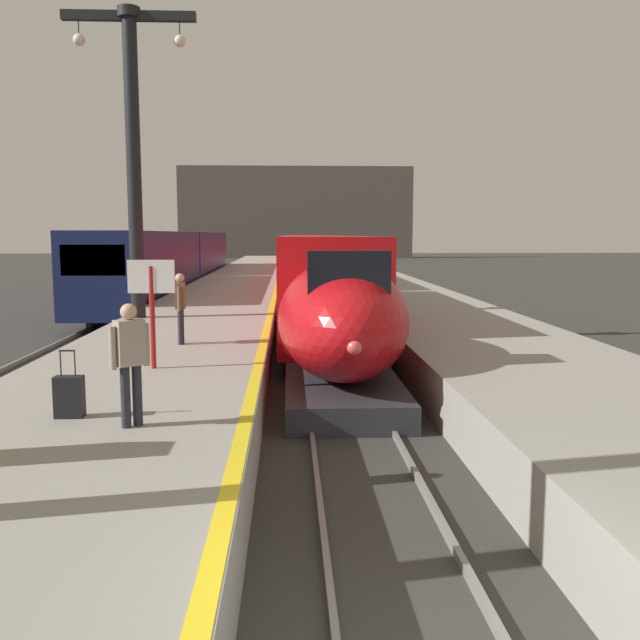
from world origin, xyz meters
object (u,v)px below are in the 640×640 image
Objects in this scene: station_column_mid at (133,135)px; departure_info_board at (152,292)px; highspeed_train_main at (305,258)px; passenger_mid_platform at (180,303)px; regional_train_adjacent at (176,259)px; passenger_near_edge at (130,355)px; rolling_suitcase at (69,397)px.

departure_info_board is at bearing -75.96° from station_column_mid.
highspeed_train_main is 44.10× the size of passenger_mid_platform.
regional_train_adjacent reaches higher than passenger_mid_platform.
regional_train_adjacent is at bearing 98.29° from departure_info_board.
highspeed_train_main reaches higher than departure_info_board.
highspeed_train_main is at bearing 85.18° from passenger_near_edge.
departure_info_board is (-0.51, 4.14, 0.52)m from passenger_near_edge.
station_column_mid is 7.42m from passenger_mid_platform.
departure_info_board is (-0.07, -2.99, 0.52)m from passenger_mid_platform.
regional_train_adjacent is at bearing 95.95° from station_column_mid.
regional_train_adjacent is 3.91× the size of station_column_mid.
regional_train_adjacent is 29.78m from departure_info_board.
passenger_mid_platform is at bearing 85.09° from rolling_suitcase.
passenger_near_edge is at bearing -27.29° from rolling_suitcase.
regional_train_adjacent reaches higher than rolling_suitcase.
regional_train_adjacent is 33.95m from passenger_near_edge.
passenger_near_edge is 0.80× the size of departure_info_board.
regional_train_adjacent reaches higher than departure_info_board.
departure_info_board is at bearing 97.01° from passenger_near_edge.
departure_info_board is (0.49, 3.62, 1.20)m from rolling_suitcase.
passenger_near_edge and passenger_mid_platform have the same top height.
passenger_mid_platform is 0.80× the size of departure_info_board.
rolling_suitcase is 0.46× the size of departure_info_board.
station_column_mid is 13.58m from passenger_near_edge.
passenger_mid_platform is (4.37, -26.48, -0.09)m from regional_train_adjacent.
highspeed_train_main is 35.20m from departure_info_board.
regional_train_adjacent is 21.70m from station_column_mid.
station_column_mid reaches higher than passenger_near_edge.
passenger_near_edge is 7.14m from passenger_mid_platform.
rolling_suitcase is at bearing -96.36° from highspeed_train_main.
passenger_near_edge is 1.00× the size of passenger_mid_platform.
regional_train_adjacent is at bearing 96.55° from rolling_suitcase.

